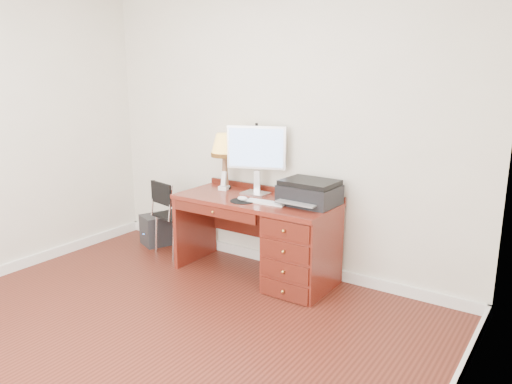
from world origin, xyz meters
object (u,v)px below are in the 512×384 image
Objects in this scene: chair at (172,210)px; printer at (310,192)px; phone at (224,184)px; leg_lamp at (225,149)px; monitor at (257,151)px; desk at (286,240)px; equipment_box at (156,230)px.

printer is at bearing 16.62° from chair.
leg_lamp is at bearing 101.20° from phone.
monitor reaches higher than printer.
desk is at bearing -10.33° from leg_lamp.
phone is at bearing 172.26° from desk.
monitor is at bearing 176.02° from printer.
chair is (-0.58, -0.13, -0.33)m from phone.
printer is 2.02m from equipment_box.
printer is (0.59, -0.06, -0.30)m from monitor.
desk is 1.74m from equipment_box.
monitor is 1.17m from chair.
equipment_box is at bearing -177.81° from printer.
monitor is 0.37m from leg_lamp.
phone is at bearing -68.28° from leg_lamp.
leg_lamp is 2.98× the size of phone.
equipment_box is (-0.96, -0.01, -0.64)m from phone.
leg_lamp is (-0.37, -0.02, -0.00)m from monitor.
phone is (-0.36, -0.06, -0.35)m from monitor.
chair is at bearing -179.06° from desk.
monitor reaches higher than phone.
monitor is 3.51× the size of phone.
desk is 4.54× the size of equipment_box.
leg_lamp reaches higher than chair.
printer is (0.18, 0.10, 0.44)m from desk.
desk is 0.86m from monitor.
desk is 1.35m from chair.
leg_lamp is 1.65× the size of equipment_box.
monitor is 1.94× the size of equipment_box.
printer reaches higher than chair.
phone reaches higher than desk.
equipment_box is at bearing 162.93° from monitor.
equipment_box is at bearing -177.16° from leg_lamp.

